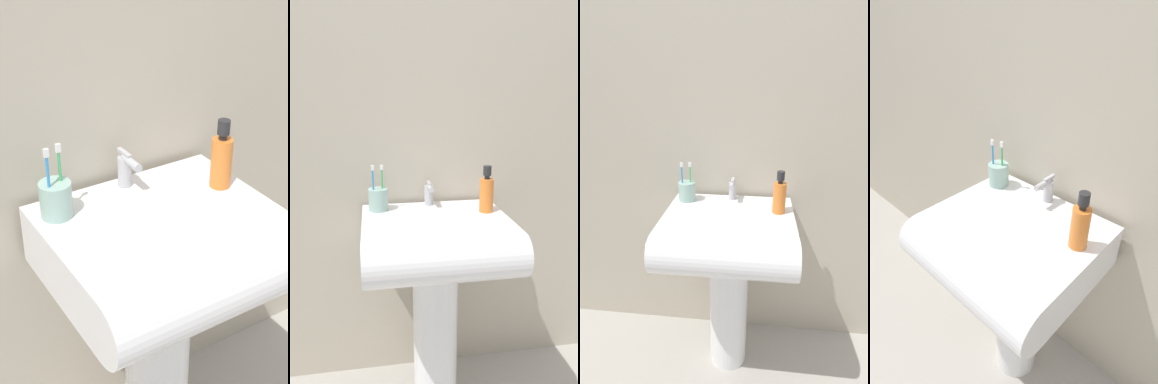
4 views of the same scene
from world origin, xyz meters
The scene contains 7 objects.
ground_plane centered at (0.00, 0.00, 0.00)m, with size 6.00×6.00×0.00m, color #ADA89E.
wall_back centered at (0.00, 0.25, 1.20)m, with size 5.00×0.05×2.40m, color #B7AD99.
sink_pedestal centered at (0.00, 0.00, 0.34)m, with size 0.18×0.18×0.67m, color white.
sink_basin centered at (0.00, -0.06, 0.75)m, with size 0.55×0.50×0.16m.
faucet centered at (0.00, 0.16, 0.89)m, with size 0.04×0.10×0.10m.
toothbrush_cup centered at (-0.21, 0.12, 0.88)m, with size 0.08×0.08×0.19m.
soap_bottle centered at (0.21, 0.04, 0.91)m, with size 0.05×0.05×0.19m.
Camera 4 is at (0.53, -0.58, 1.45)m, focal length 28.00 mm.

